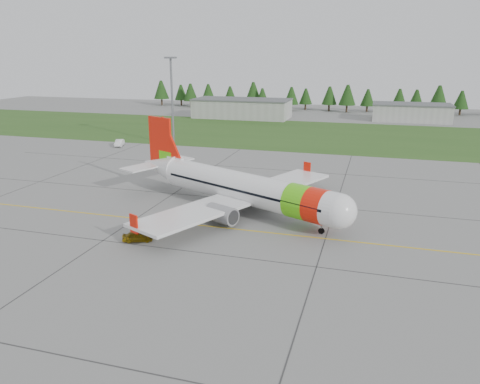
% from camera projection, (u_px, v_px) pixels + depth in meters
% --- Properties ---
extents(ground, '(320.00, 320.00, 0.00)m').
position_uv_depth(ground, '(224.00, 256.00, 50.80)').
color(ground, gray).
rests_on(ground, ground).
extents(aircraft, '(36.25, 34.39, 11.63)m').
position_uv_depth(aircraft, '(241.00, 188.00, 64.25)').
color(aircraft, white).
rests_on(aircraft, ground).
extents(follow_me_car, '(1.65, 1.77, 3.53)m').
position_uv_depth(follow_me_car, '(137.00, 227.00, 54.20)').
color(follow_me_car, gold).
rests_on(follow_me_car, ground).
extents(service_van, '(2.06, 2.01, 4.71)m').
position_uv_depth(service_van, '(119.00, 136.00, 110.32)').
color(service_van, white).
rests_on(service_van, ground).
extents(grass_strip, '(320.00, 50.00, 0.03)m').
position_uv_depth(grass_strip, '(320.00, 135.00, 126.19)').
color(grass_strip, '#30561E').
rests_on(grass_strip, ground).
extents(taxi_guideline, '(120.00, 0.25, 0.02)m').
position_uv_depth(taxi_guideline, '(245.00, 230.00, 58.15)').
color(taxi_guideline, gold).
rests_on(taxi_guideline, ground).
extents(hangar_west, '(32.00, 14.00, 6.00)m').
position_uv_depth(hangar_west, '(242.00, 109.00, 159.23)').
color(hangar_west, '#A8A8A3').
rests_on(hangar_west, ground).
extents(hangar_east, '(24.00, 12.00, 5.20)m').
position_uv_depth(hangar_east, '(411.00, 113.00, 151.76)').
color(hangar_east, '#A8A8A3').
rests_on(hangar_east, ground).
extents(floodlight_mast, '(0.50, 0.50, 20.00)m').
position_uv_depth(floodlight_mast, '(172.00, 103.00, 109.98)').
color(floodlight_mast, slate).
rests_on(floodlight_mast, ground).
extents(treeline, '(160.00, 8.00, 10.00)m').
position_uv_depth(treeline, '(339.00, 98.00, 176.26)').
color(treeline, '#1C3F14').
rests_on(treeline, ground).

